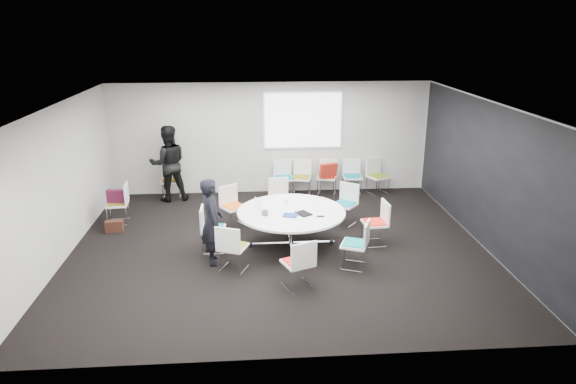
{
  "coord_description": "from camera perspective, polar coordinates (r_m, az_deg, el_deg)",
  "views": [
    {
      "loc": [
        -0.51,
        -9.19,
        4.21
      ],
      "look_at": [
        0.2,
        0.4,
        1.0
      ],
      "focal_mm": 32.0,
      "sensor_mm": 36.0,
      "label": 1
    }
  ],
  "objects": [
    {
      "name": "chair_ring_b",
      "position": [
        11.22,
        6.31,
        -2.19
      ],
      "size": [
        0.64,
        0.64,
        0.88
      ],
      "rotation": [
        0.0,
        0.0,
        2.48
      ],
      "color": "silver",
      "rests_on": "ground"
    },
    {
      "name": "cup",
      "position": [
        10.3,
        -0.27,
        -1.02
      ],
      "size": [
        0.08,
        0.08,
        0.09
      ],
      "primitive_type": "cylinder",
      "color": "white",
      "rests_on": "conference_table"
    },
    {
      "name": "conference_table",
      "position": [
        9.97,
        0.36,
        -3.23
      ],
      "size": [
        2.09,
        2.09,
        0.73
      ],
      "color": "silver",
      "rests_on": "ground"
    },
    {
      "name": "chair_spare_left",
      "position": [
        11.77,
        -18.27,
        -2.03
      ],
      "size": [
        0.49,
        0.5,
        0.88
      ],
      "rotation": [
        0.0,
        0.0,
        1.66
      ],
      "color": "silver",
      "rests_on": "ground"
    },
    {
      "name": "chair_ring_e",
      "position": [
        9.96,
        -8.32,
        -5.0
      ],
      "size": [
        0.46,
        0.47,
        0.88
      ],
      "rotation": [
        0.0,
        0.0,
        4.7
      ],
      "color": "silver",
      "rests_on": "ground"
    },
    {
      "name": "person_main",
      "position": [
        9.3,
        -8.46,
        -3.25
      ],
      "size": [
        0.48,
        0.64,
        1.6
      ],
      "primitive_type": "imported",
      "rotation": [
        0.0,
        0.0,
        1.75
      ],
      "color": "black",
      "rests_on": "ground"
    },
    {
      "name": "laptop",
      "position": [
        9.78,
        -2.35,
        -2.33
      ],
      "size": [
        0.2,
        0.3,
        0.02
      ],
      "primitive_type": "imported",
      "rotation": [
        0.0,
        0.0,
        1.59
      ],
      "color": "#333338",
      "rests_on": "conference_table"
    },
    {
      "name": "person_back",
      "position": [
        12.77,
        -13.15,
        3.1
      ],
      "size": [
        1.05,
        0.9,
        1.86
      ],
      "primitive_type": "imported",
      "rotation": [
        0.0,
        0.0,
        3.39
      ],
      "color": "black",
      "rests_on": "ground"
    },
    {
      "name": "chair_ring_h",
      "position": [
        9.3,
        7.44,
        -6.73
      ],
      "size": [
        0.59,
        0.6,
        0.88
      ],
      "rotation": [
        0.0,
        0.0,
        7.47
      ],
      "color": "silver",
      "rests_on": "ground"
    },
    {
      "name": "chair_back_e",
      "position": [
        13.32,
        9.91,
        1.0
      ],
      "size": [
        0.6,
        0.6,
        0.88
      ],
      "rotation": [
        0.0,
        0.0,
        3.57
      ],
      "color": "silver",
      "rests_on": "ground"
    },
    {
      "name": "room_shell",
      "position": [
        9.63,
        -0.45,
        1.49
      ],
      "size": [
        8.08,
        7.08,
        2.88
      ],
      "color": "black",
      "rests_on": "ground"
    },
    {
      "name": "brown_bag",
      "position": [
        11.38,
        -18.74,
        -3.62
      ],
      "size": [
        0.37,
        0.18,
        0.24
      ],
      "primitive_type": "cube",
      "rotation": [
        0.0,
        0.0,
        0.06
      ],
      "color": "#341A10",
      "rests_on": "ground"
    },
    {
      "name": "chair_person_back",
      "position": [
        13.11,
        -12.84,
        0.53
      ],
      "size": [
        0.49,
        0.48,
        0.88
      ],
      "rotation": [
        0.0,
        0.0,
        3.22
      ],
      "color": "silver",
      "rests_on": "ground"
    },
    {
      "name": "laptop_lid",
      "position": [
        9.86,
        -3.33,
        -1.42
      ],
      "size": [
        0.14,
        0.28,
        0.22
      ],
      "primitive_type": "cube",
      "rotation": [
        0.0,
        0.0,
        1.99
      ],
      "color": "silver",
      "rests_on": "conference_table"
    },
    {
      "name": "chair_ring_f",
      "position": [
        9.17,
        -6.14,
        -7.07
      ],
      "size": [
        0.59,
        0.59,
        0.88
      ],
      "rotation": [
        0.0,
        0.0,
        5.9
      ],
      "color": "silver",
      "rests_on": "ground"
    },
    {
      "name": "red_jacket",
      "position": [
        12.77,
        4.51,
        2.45
      ],
      "size": [
        0.47,
        0.28,
        0.36
      ],
      "primitive_type": "cube",
      "rotation": [
        0.17,
        0.0,
        0.3
      ],
      "color": "#AA2315",
      "rests_on": "chair_back_c"
    },
    {
      "name": "projection_screen",
      "position": [
        12.93,
        1.67,
        7.94
      ],
      "size": [
        1.9,
        0.03,
        1.35
      ],
      "primitive_type": "cube",
      "color": "white",
      "rests_on": "room_shell"
    },
    {
      "name": "notebook_black",
      "position": [
        9.74,
        1.74,
        -2.41
      ],
      "size": [
        0.34,
        0.37,
        0.02
      ],
      "primitive_type": "cube",
      "rotation": [
        0.0,
        0.0,
        0.54
      ],
      "color": "black",
      "rests_on": "conference_table"
    },
    {
      "name": "chair_ring_c",
      "position": [
        11.5,
        -0.86,
        -1.55
      ],
      "size": [
        0.53,
        0.52,
        0.88
      ],
      "rotation": [
        0.0,
        0.0,
        3.32
      ],
      "color": "silver",
      "rests_on": "ground"
    },
    {
      "name": "chair_ring_g",
      "position": [
        8.56,
        1.14,
        -8.91
      ],
      "size": [
        0.6,
        0.59,
        0.88
      ],
      "rotation": [
        0.0,
        0.0,
        6.67
      ],
      "color": "silver",
      "rests_on": "ground"
    },
    {
      "name": "chair_back_b",
      "position": [
        13.02,
        1.49,
        0.88
      ],
      "size": [
        0.55,
        0.54,
        0.88
      ],
      "rotation": [
        0.0,
        0.0,
        2.9
      ],
      "color": "silver",
      "rests_on": "ground"
    },
    {
      "name": "maroon_bag",
      "position": [
        11.67,
        -18.51,
        -0.44
      ],
      "size": [
        0.42,
        0.19,
        0.28
      ],
      "primitive_type": "cube",
      "rotation": [
        0.0,
        0.0,
        -0.14
      ],
      "color": "#471329",
      "rests_on": "chair_spare_left"
    },
    {
      "name": "tablet_folio",
      "position": [
        9.65,
        0.24,
        -2.59
      ],
      "size": [
        0.3,
        0.26,
        0.03
      ],
      "primitive_type": "cube",
      "rotation": [
        0.0,
        0.0,
        -0.26
      ],
      "color": "navy",
      "rests_on": "conference_table"
    },
    {
      "name": "chair_back_c",
      "position": [
        13.1,
        4.34,
        0.94
      ],
      "size": [
        0.57,
        0.56,
        0.88
      ],
      "rotation": [
        0.0,
        0.0,
        2.84
      ],
      "color": "silver",
      "rests_on": "ground"
    },
    {
      "name": "chair_ring_d",
      "position": [
        11.06,
        -6.06,
        -2.49
      ],
      "size": [
        0.63,
        0.63,
        0.88
      ],
      "rotation": [
        0.0,
        0.0,
        3.74
      ],
      "color": "silver",
      "rests_on": "ground"
    },
    {
      "name": "chair_back_d",
      "position": [
        13.21,
        7.11,
        1.0
      ],
      "size": [
        0.48,
        0.47,
        0.88
      ],
      "rotation": [
        0.0,
        0.0,
        3.09
      ],
      "color": "silver",
      "rests_on": "ground"
    },
    {
      "name": "chair_ring_a",
      "position": [
        10.29,
        9.63,
        -4.3
      ],
      "size": [
        0.49,
        0.5,
        0.88
      ],
      "rotation": [
        0.0,
        0.0,
        1.66
      ],
      "color": "silver",
      "rests_on": "ground"
    },
    {
      "name": "phone",
      "position": [
        9.64,
        3.63,
        -2.72
      ],
      "size": [
        0.15,
        0.08,
        0.01
      ],
      "primitive_type": "cube",
      "rotation": [
        0.0,
        0.0,
        -0.08
      ],
      "color": "black",
      "rests_on": "conference_table"
    },
    {
      "name": "papers_right",
      "position": [
        10.28,
        2.89,
        -1.34
      ],
      "size": [
        0.37,
        0.34,
        0.0
      ],
      "primitive_type": "cube",
      "rotation": [
        0.0,
        0.0,
        0.55
      ],
      "color": "silver",
      "rests_on": "conference_table"
    },
    {
      "name": "papers_front",
      "position": [
        9.97,
        4.01,
        -2.01
      ],
      "size": [
        0.36,
        0.32,
        0.0
      ],
      "primitive_type": "cube",
      "rotation": [
        0.0,
        0.0,
        -0.47
      ],
      "color": "silver",
      "rests_on": "conference_table"
    },
    {
      "name": "chair_back_a",
      "position": [
        12.99,
        -0.47,
        0.83
      ],
      "size": [
        0.51,
        0.5,
        0.88
      ],
      "rotation": [
        0.0,
        0.0,
        3.26
      ],
      "color": "silver",
      "rests_on": "ground"
    }
  ]
}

